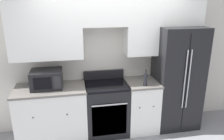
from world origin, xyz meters
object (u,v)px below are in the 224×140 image
(microwave, at_px, (47,79))
(bottle, at_px, (146,79))
(oven_range, at_px, (106,108))
(refrigerator, at_px, (176,77))

(microwave, distance_m, bottle, 1.64)
(oven_range, height_order, microwave, microwave)
(oven_range, distance_m, bottle, 0.88)
(refrigerator, bearing_deg, microwave, -179.36)
(refrigerator, bearing_deg, bottle, -158.59)
(bottle, bearing_deg, refrigerator, 21.41)
(oven_range, bearing_deg, bottle, -17.71)
(oven_range, distance_m, refrigerator, 1.41)
(microwave, bearing_deg, refrigerator, 0.64)
(oven_range, bearing_deg, refrigerator, 2.87)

